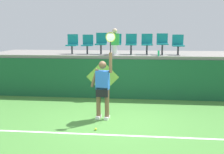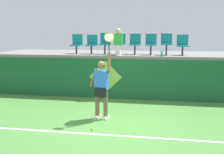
% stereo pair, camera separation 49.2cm
% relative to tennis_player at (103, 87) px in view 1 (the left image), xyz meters
% --- Properties ---
extents(ground_plane, '(40.00, 40.00, 0.00)m').
position_rel_tennis_player_xyz_m(ground_plane, '(0.41, -0.34, -0.98)').
color(ground_plane, '#478438').
extents(court_back_wall, '(11.51, 0.20, 1.53)m').
position_rel_tennis_player_xyz_m(court_back_wall, '(0.41, 2.50, -0.21)').
color(court_back_wall, '#195633').
rests_on(court_back_wall, ground_plane).
extents(spectator_platform, '(11.51, 3.06, 0.12)m').
position_rel_tennis_player_xyz_m(spectator_platform, '(0.41, 3.98, 0.62)').
color(spectator_platform, gray).
rests_on(spectator_platform, court_back_wall).
extents(court_baseline_stripe, '(10.36, 0.08, 0.01)m').
position_rel_tennis_player_xyz_m(court_baseline_stripe, '(0.41, -1.23, -0.97)').
color(court_baseline_stripe, white).
rests_on(court_baseline_stripe, ground_plane).
extents(tennis_player, '(0.75, 0.31, 2.54)m').
position_rel_tennis_player_xyz_m(tennis_player, '(0.00, 0.00, 0.00)').
color(tennis_player, white).
rests_on(tennis_player, ground_plane).
extents(tennis_ball, '(0.07, 0.07, 0.07)m').
position_rel_tennis_player_xyz_m(tennis_ball, '(-0.06, -0.96, -0.94)').
color(tennis_ball, '#D1E533').
rests_on(tennis_ball, ground_plane).
extents(water_bottle, '(0.08, 0.08, 0.21)m').
position_rel_tennis_player_xyz_m(water_bottle, '(1.76, 2.57, 0.78)').
color(water_bottle, '#26B272').
rests_on(water_bottle, spectator_platform).
extents(stadium_chair_0, '(0.44, 0.42, 0.80)m').
position_rel_tennis_player_xyz_m(stadium_chair_0, '(-1.72, 3.26, 1.11)').
color(stadium_chair_0, '#38383D').
rests_on(stadium_chair_0, spectator_platform).
extents(stadium_chair_1, '(0.44, 0.42, 0.79)m').
position_rel_tennis_player_xyz_m(stadium_chair_1, '(-1.08, 3.26, 1.11)').
color(stadium_chair_1, '#38383D').
rests_on(stadium_chair_1, spectator_platform).
extents(stadium_chair_2, '(0.44, 0.42, 0.86)m').
position_rel_tennis_player_xyz_m(stadium_chair_2, '(-0.52, 3.26, 1.16)').
color(stadium_chair_2, '#38383D').
rests_on(stadium_chair_2, spectator_platform).
extents(stadium_chair_3, '(0.44, 0.42, 0.82)m').
position_rel_tennis_player_xyz_m(stadium_chair_3, '(0.09, 3.26, 1.15)').
color(stadium_chair_3, '#38383D').
rests_on(stadium_chair_3, spectator_platform).
extents(stadium_chair_4, '(0.44, 0.42, 0.83)m').
position_rel_tennis_player_xyz_m(stadium_chair_4, '(0.71, 3.26, 1.14)').
color(stadium_chair_4, '#38383D').
rests_on(stadium_chair_4, spectator_platform).
extents(stadium_chair_5, '(0.44, 0.42, 0.83)m').
position_rel_tennis_player_xyz_m(stadium_chair_5, '(1.34, 3.26, 1.14)').
color(stadium_chair_5, '#38383D').
rests_on(stadium_chair_5, spectator_platform).
extents(stadium_chair_6, '(0.44, 0.42, 0.84)m').
position_rel_tennis_player_xyz_m(stadium_chair_6, '(1.95, 3.26, 1.16)').
color(stadium_chair_6, '#38383D').
rests_on(stadium_chair_6, spectator_platform).
extents(stadium_chair_7, '(0.44, 0.42, 0.79)m').
position_rel_tennis_player_xyz_m(stadium_chair_7, '(2.56, 3.26, 1.11)').
color(stadium_chair_7, '#38383D').
rests_on(stadium_chair_7, spectator_platform).
extents(spectator_0, '(0.34, 0.20, 1.03)m').
position_rel_tennis_player_xyz_m(spectator_0, '(0.09, 2.82, 1.21)').
color(spectator_0, white).
rests_on(spectator_0, spectator_platform).
extents(wall_signage_mount, '(1.27, 0.01, 1.48)m').
position_rel_tennis_player_xyz_m(wall_signage_mount, '(-0.34, 2.40, -0.97)').
color(wall_signage_mount, '#195633').
rests_on(wall_signage_mount, ground_plane).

